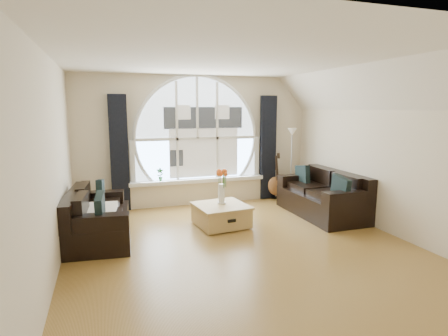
% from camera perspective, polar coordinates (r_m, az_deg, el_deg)
% --- Properties ---
extents(ground, '(5.00, 5.50, 0.01)m').
position_cam_1_polar(ground, '(5.56, 2.97, -12.21)').
color(ground, brown).
rests_on(ground, ground).
extents(ceiling, '(5.00, 5.50, 0.01)m').
position_cam_1_polar(ceiling, '(5.21, 3.23, 16.61)').
color(ceiling, silver).
rests_on(ceiling, ground).
extents(wall_back, '(5.00, 0.01, 2.70)m').
position_cam_1_polar(wall_back, '(7.82, -4.24, 4.27)').
color(wall_back, beige).
rests_on(wall_back, ground).
extents(wall_front, '(5.00, 0.01, 2.70)m').
position_cam_1_polar(wall_front, '(2.87, 23.46, -5.35)').
color(wall_front, beige).
rests_on(wall_front, ground).
extents(wall_left, '(0.01, 5.50, 2.70)m').
position_cam_1_polar(wall_left, '(4.90, -25.29, 0.35)').
color(wall_left, beige).
rests_on(wall_left, ground).
extents(wall_right, '(0.01, 5.50, 2.70)m').
position_cam_1_polar(wall_right, '(6.54, 23.97, 2.49)').
color(wall_right, beige).
rests_on(wall_right, ground).
extents(attic_slope, '(0.92, 5.50, 0.72)m').
position_cam_1_polar(attic_slope, '(6.32, 22.52, 11.46)').
color(attic_slope, silver).
rests_on(attic_slope, ground).
extents(arched_window, '(2.60, 0.06, 2.15)m').
position_cam_1_polar(arched_window, '(7.78, -4.21, 6.27)').
color(arched_window, silver).
rests_on(arched_window, wall_back).
extents(window_sill, '(2.90, 0.22, 0.08)m').
position_cam_1_polar(window_sill, '(7.85, -3.99, -1.92)').
color(window_sill, white).
rests_on(window_sill, wall_back).
extents(window_frame, '(2.76, 0.08, 2.15)m').
position_cam_1_polar(window_frame, '(7.75, -4.16, 6.26)').
color(window_frame, white).
rests_on(window_frame, wall_back).
extents(neighbor_house, '(1.70, 0.02, 1.50)m').
position_cam_1_polar(neighbor_house, '(7.81, -3.10, 5.37)').
color(neighbor_house, silver).
rests_on(neighbor_house, wall_back).
extents(curtain_left, '(0.35, 0.12, 2.30)m').
position_cam_1_polar(curtain_left, '(7.50, -15.95, 2.18)').
color(curtain_left, black).
rests_on(curtain_left, ground).
extents(curtain_right, '(0.35, 0.12, 2.30)m').
position_cam_1_polar(curtain_right, '(8.26, 6.82, 3.10)').
color(curtain_right, black).
rests_on(curtain_right, ground).
extents(sofa_left, '(1.03, 1.81, 0.77)m').
position_cam_1_polar(sofa_left, '(6.10, -19.01, -6.77)').
color(sofa_left, black).
rests_on(sofa_left, ground).
extents(sofa_right, '(0.96, 1.89, 0.84)m').
position_cam_1_polar(sofa_right, '(7.27, 14.90, -4.01)').
color(sofa_right, black).
rests_on(sofa_right, ground).
extents(coffee_chest, '(0.95, 0.95, 0.42)m').
position_cam_1_polar(coffee_chest, '(6.44, -0.45, -7.17)').
color(coffee_chest, '#AD8849').
rests_on(coffee_chest, ground).
extents(throw_blanket, '(0.61, 0.61, 0.10)m').
position_cam_1_polar(throw_blanket, '(5.91, -18.99, -6.28)').
color(throw_blanket, silver).
rests_on(throw_blanket, sofa_left).
extents(vase_flowers, '(0.24, 0.24, 0.70)m').
position_cam_1_polar(vase_flowers, '(6.39, -0.39, -2.14)').
color(vase_flowers, white).
rests_on(vase_flowers, coffee_chest).
extents(floor_lamp, '(0.24, 0.24, 1.60)m').
position_cam_1_polar(floor_lamp, '(8.25, 10.39, 0.56)').
color(floor_lamp, '#B2B2B2').
rests_on(floor_lamp, ground).
extents(guitar, '(0.37, 0.25, 1.06)m').
position_cam_1_polar(guitar, '(8.30, 8.02, -1.23)').
color(guitar, brown).
rests_on(guitar, ground).
extents(potted_plant, '(0.14, 0.10, 0.27)m').
position_cam_1_polar(potted_plant, '(7.66, -9.88, -0.99)').
color(potted_plant, '#1E6023').
rests_on(potted_plant, window_sill).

